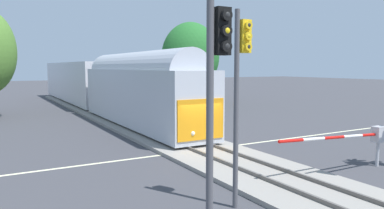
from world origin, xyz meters
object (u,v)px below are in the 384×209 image
traffic_signal_median (240,77)px  oak_far_right (190,57)px  crossing_gate_near (367,136)px  traffic_signal_near_left (216,87)px  commuter_train (98,83)px

traffic_signal_median → oak_far_right: 32.12m
crossing_gate_near → traffic_signal_median: bearing=-173.7°
traffic_signal_median → traffic_signal_near_left: 3.59m
commuter_train → traffic_signal_near_left: 29.86m
commuter_train → traffic_signal_near_left: traffic_signal_near_left is taller
traffic_signal_near_left → commuter_train: bearing=79.5°
commuter_train → crossing_gate_near: (4.58, -26.00, -1.36)m
crossing_gate_near → oak_far_right: oak_far_right is taller
traffic_signal_near_left → crossing_gate_near: bearing=18.5°
commuter_train → crossing_gate_near: commuter_train is taller
crossing_gate_near → traffic_signal_median: 7.97m
oak_far_right → crossing_gate_near: bearing=-103.8°
traffic_signal_median → oak_far_right: oak_far_right is taller
crossing_gate_near → traffic_signal_near_left: bearing=-161.5°
traffic_signal_median → crossing_gate_near: bearing=6.3°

